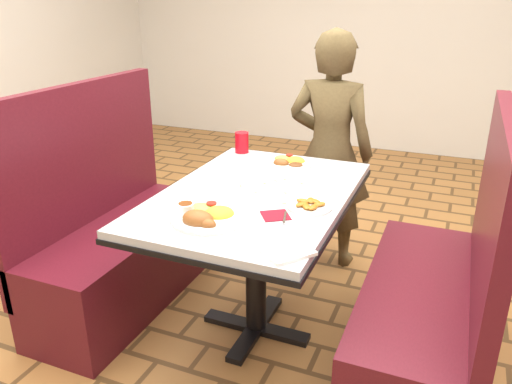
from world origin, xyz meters
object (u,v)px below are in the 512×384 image
(diner_person, at_px, (330,152))
(far_dinner_plate, at_px, (289,160))
(booth_bench_left, at_px, (119,244))
(plantain_plate, at_px, (309,206))
(near_dinner_plate, at_px, (206,213))
(dining_table, at_px, (256,212))
(booth_bench_right, at_px, (430,310))
(red_tumbler, at_px, (242,142))

(diner_person, xyz_separation_m, far_dinner_plate, (-0.11, -0.44, 0.06))
(booth_bench_left, height_order, plantain_plate, booth_bench_left)
(near_dinner_plate, xyz_separation_m, far_dinner_plate, (0.07, 0.79, -0.01))
(dining_table, distance_m, booth_bench_right, 0.86)
(diner_person, distance_m, near_dinner_plate, 1.25)
(plantain_plate, bearing_deg, diner_person, 99.56)
(booth_bench_left, distance_m, far_dinner_plate, 1.02)
(near_dinner_plate, relative_size, plantain_plate, 1.56)
(booth_bench_left, bearing_deg, dining_table, 0.00)
(booth_bench_left, bearing_deg, red_tumbler, 47.89)
(booth_bench_left, bearing_deg, plantain_plate, -4.53)
(near_dinner_plate, bearing_deg, plantain_plate, 38.48)
(red_tumbler, bearing_deg, booth_bench_left, -132.11)
(booth_bench_right, xyz_separation_m, red_tumbler, (-1.11, 0.54, 0.48))
(dining_table, relative_size, booth_bench_right, 1.01)
(booth_bench_left, distance_m, plantain_plate, 1.16)
(booth_bench_left, xyz_separation_m, near_dinner_plate, (0.73, -0.36, 0.45))
(booth_bench_right, bearing_deg, near_dinner_plate, -157.57)
(plantain_plate, bearing_deg, dining_table, 162.85)
(plantain_plate, height_order, red_tumbler, red_tumbler)
(booth_bench_right, bearing_deg, red_tumbler, 154.03)
(diner_person, xyz_separation_m, plantain_plate, (0.16, -0.96, 0.05))
(near_dinner_plate, bearing_deg, far_dinner_plate, 84.64)
(diner_person, distance_m, red_tumbler, 0.55)
(booth_bench_left, distance_m, near_dinner_plate, 0.93)
(plantain_plate, bearing_deg, booth_bench_left, 175.47)
(red_tumbler, bearing_deg, near_dinner_plate, -74.72)
(booth_bench_right, xyz_separation_m, far_dinner_plate, (-0.79, 0.43, 0.44))
(far_dinner_plate, bearing_deg, diner_person, 76.52)
(dining_table, relative_size, near_dinner_plate, 4.16)
(dining_table, xyz_separation_m, near_dinner_plate, (-0.07, -0.36, 0.13))
(dining_table, relative_size, booth_bench_left, 1.01)
(booth_bench_left, relative_size, red_tumbler, 10.43)
(far_dinner_plate, xyz_separation_m, red_tumbler, (-0.32, 0.11, 0.04))
(near_dinner_plate, bearing_deg, red_tumbler, 105.28)
(booth_bench_left, bearing_deg, diner_person, 43.74)
(diner_person, xyz_separation_m, red_tumbler, (-0.42, -0.33, 0.10))
(dining_table, distance_m, near_dinner_plate, 0.38)
(near_dinner_plate, height_order, far_dinner_plate, near_dinner_plate)
(dining_table, xyz_separation_m, red_tumbler, (-0.31, 0.54, 0.15))
(red_tumbler, bearing_deg, diner_person, 38.13)
(diner_person, relative_size, red_tumbler, 12.32)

